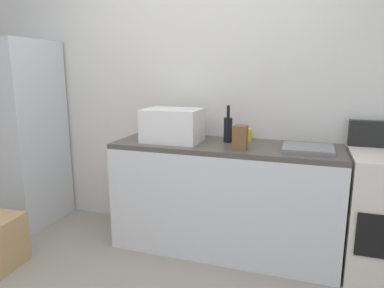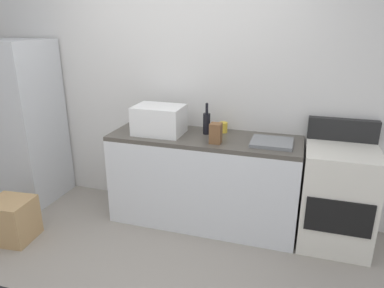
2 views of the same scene
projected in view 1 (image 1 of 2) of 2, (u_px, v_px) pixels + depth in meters
wall_back at (202, 90)px, 3.11m from camera, size 5.00×0.10×2.60m
kitchen_counter at (224, 197)px, 2.87m from camera, size 1.80×0.60×0.90m
refrigerator at (18, 134)px, 3.37m from camera, size 0.68×0.66×1.75m
microwave at (173, 125)px, 2.85m from camera, size 0.46×0.34×0.27m
sink_basin at (308, 148)px, 2.55m from camera, size 0.36×0.32×0.03m
wine_bottle at (228, 129)px, 2.84m from camera, size 0.07×0.07×0.30m
coffee_mug at (247, 135)px, 2.89m from camera, size 0.08×0.08×0.10m
knife_block at (240, 137)px, 2.57m from camera, size 0.10×0.10×0.18m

